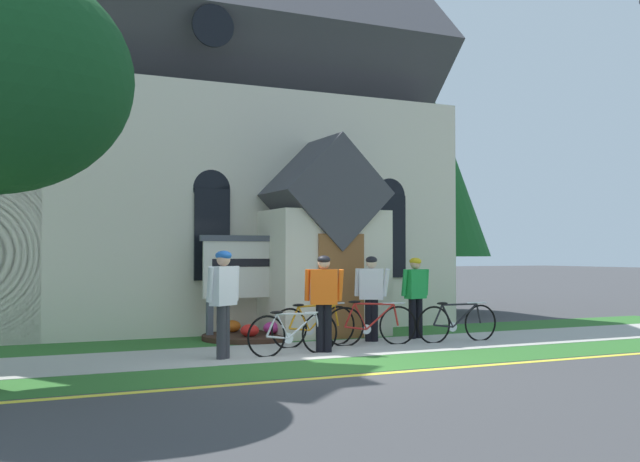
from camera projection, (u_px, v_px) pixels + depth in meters
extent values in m
plane|color=#3D3D3F|center=(233.00, 339.00, 15.02)|extent=(140.00, 140.00, 0.00)
cube|color=#A8A59E|center=(261.00, 353.00, 12.90)|extent=(32.00, 2.27, 0.01)
cube|color=#2D6628|center=(306.00, 368.00, 11.19)|extent=(32.00, 1.50, 0.01)
cube|color=#2D6628|center=(225.00, 340.00, 14.75)|extent=(24.00, 1.82, 0.01)
cube|color=yellow|center=(333.00, 377.00, 10.37)|extent=(28.00, 0.16, 0.01)
cube|color=beige|center=(157.00, 218.00, 20.24)|extent=(12.22, 10.14, 5.30)
cube|color=#424247|center=(158.00, 59.00, 20.37)|extent=(12.72, 10.32, 10.32)
cube|color=beige|center=(324.00, 273.00, 15.81)|extent=(2.40, 1.60, 2.60)
cube|color=#424247|center=(324.00, 194.00, 15.86)|extent=(2.40, 1.80, 2.40)
cube|color=brown|center=(341.00, 286.00, 15.06)|extent=(1.00, 0.06, 2.10)
cube|color=black|center=(212.00, 234.00, 15.61)|extent=(0.76, 0.06, 1.90)
cone|color=black|center=(212.00, 189.00, 15.63)|extent=(0.80, 0.06, 0.80)
cube|color=black|center=(391.00, 236.00, 17.41)|extent=(0.76, 0.06, 1.90)
cone|color=black|center=(391.00, 195.00, 17.44)|extent=(0.80, 0.06, 0.80)
cylinder|color=black|center=(213.00, 26.00, 15.74)|extent=(0.90, 0.06, 0.90)
cube|color=#474C56|center=(210.00, 319.00, 14.88)|extent=(0.12, 0.12, 0.82)
cube|color=#474C56|center=(278.00, 317.00, 15.46)|extent=(0.12, 0.12, 0.82)
cube|color=silver|center=(245.00, 269.00, 15.19)|extent=(1.71, 0.12, 1.14)
cube|color=#474C56|center=(245.00, 238.00, 15.21)|extent=(1.83, 0.16, 0.12)
cube|color=black|center=(245.00, 263.00, 15.16)|extent=(1.37, 0.04, 0.16)
cylinder|color=#382319|center=(249.00, 337.00, 14.92)|extent=(1.85, 1.85, 0.10)
ellipsoid|color=#CC338C|center=(272.00, 328.00, 15.05)|extent=(0.36, 0.36, 0.24)
ellipsoid|color=orange|center=(232.00, 326.00, 15.41)|extent=(0.36, 0.36, 0.24)
ellipsoid|color=red|center=(250.00, 330.00, 14.54)|extent=(0.36, 0.36, 0.24)
torus|color=black|center=(267.00, 337.00, 12.41)|extent=(0.71, 0.10, 0.71)
torus|color=black|center=(320.00, 333.00, 12.93)|extent=(0.71, 0.10, 0.71)
cylinder|color=#B7B7BC|center=(302.00, 326.00, 12.75)|extent=(0.55, 0.09, 0.42)
cylinder|color=#B7B7BC|center=(296.00, 314.00, 12.70)|extent=(0.75, 0.11, 0.06)
cylinder|color=#B7B7BC|center=(282.00, 326.00, 12.56)|extent=(0.26, 0.06, 0.43)
cylinder|color=#B7B7BC|center=(278.00, 337.00, 12.51)|extent=(0.41, 0.08, 0.09)
cylinder|color=#B7B7BC|center=(272.00, 325.00, 12.46)|extent=(0.22, 0.06, 0.38)
cylinder|color=#B7B7BC|center=(318.00, 323.00, 12.91)|extent=(0.12, 0.05, 0.35)
ellipsoid|color=black|center=(277.00, 312.00, 12.51)|extent=(0.25, 0.10, 0.05)
cylinder|color=silver|center=(316.00, 312.00, 12.90)|extent=(0.44, 0.07, 0.03)
cylinder|color=silver|center=(288.00, 338.00, 12.61)|extent=(0.18, 0.04, 0.18)
torus|color=black|center=(289.00, 329.00, 13.57)|extent=(0.74, 0.12, 0.74)
torus|color=black|center=(338.00, 326.00, 14.12)|extent=(0.74, 0.12, 0.74)
cylinder|color=orange|center=(322.00, 317.00, 13.93)|extent=(0.57, 0.10, 0.48)
cylinder|color=orange|center=(317.00, 306.00, 13.88)|extent=(0.78, 0.13, 0.05)
cylinder|color=orange|center=(304.00, 319.00, 13.73)|extent=(0.27, 0.07, 0.45)
cylinder|color=orange|center=(299.00, 329.00, 13.68)|extent=(0.43, 0.08, 0.09)
cylinder|color=orange|center=(294.00, 318.00, 13.62)|extent=(0.22, 0.06, 0.40)
cylinder|color=orange|center=(336.00, 315.00, 14.10)|extent=(0.12, 0.05, 0.41)
ellipsoid|color=black|center=(298.00, 305.00, 13.68)|extent=(0.25, 0.11, 0.05)
cylinder|color=silver|center=(334.00, 303.00, 14.09)|extent=(0.44, 0.08, 0.03)
cylinder|color=silver|center=(309.00, 330.00, 13.78)|extent=(0.18, 0.04, 0.18)
torus|color=black|center=(434.00, 325.00, 14.32)|extent=(0.73, 0.06, 0.73)
torus|color=black|center=(480.00, 323.00, 14.73)|extent=(0.73, 0.06, 0.73)
cylinder|color=black|center=(465.00, 315.00, 14.59)|extent=(0.57, 0.06, 0.46)
cylinder|color=black|center=(460.00, 304.00, 14.55)|extent=(0.78, 0.07, 0.04)
cylinder|color=black|center=(448.00, 316.00, 14.44)|extent=(0.27, 0.05, 0.45)
cylinder|color=black|center=(443.00, 326.00, 14.40)|extent=(0.43, 0.05, 0.09)
cylinder|color=black|center=(438.00, 315.00, 14.36)|extent=(0.22, 0.04, 0.39)
cylinder|color=black|center=(479.00, 313.00, 14.72)|extent=(0.12, 0.04, 0.39)
ellipsoid|color=black|center=(442.00, 303.00, 14.40)|extent=(0.24, 0.09, 0.05)
cylinder|color=silver|center=(477.00, 303.00, 14.71)|extent=(0.44, 0.05, 0.03)
cylinder|color=silver|center=(453.00, 327.00, 14.48)|extent=(0.18, 0.03, 0.18)
torus|color=black|center=(345.00, 327.00, 13.86)|extent=(0.74, 0.17, 0.74)
torus|color=black|center=(398.00, 326.00, 14.12)|extent=(0.74, 0.17, 0.74)
cylinder|color=#A51E19|center=(380.00, 317.00, 14.04)|extent=(0.56, 0.14, 0.48)
cylinder|color=#A51E19|center=(374.00, 304.00, 14.02)|extent=(0.76, 0.17, 0.06)
cylinder|color=#A51E19|center=(360.00, 316.00, 13.94)|extent=(0.26, 0.08, 0.50)
cylinder|color=#A51E19|center=(356.00, 328.00, 13.91)|extent=(0.42, 0.11, 0.09)
cylinder|color=#A51E19|center=(350.00, 315.00, 13.89)|extent=(0.22, 0.07, 0.44)
cylinder|color=#A51E19|center=(396.00, 315.00, 14.12)|extent=(0.12, 0.06, 0.41)
ellipsoid|color=black|center=(355.00, 302.00, 13.92)|extent=(0.25, 0.12, 0.05)
cylinder|color=silver|center=(394.00, 303.00, 14.11)|extent=(0.44, 0.11, 0.03)
cylinder|color=silver|center=(366.00, 329.00, 13.96)|extent=(0.18, 0.05, 0.18)
cylinder|color=#2D2D33|center=(225.00, 332.00, 12.19)|extent=(0.15, 0.15, 0.87)
cylinder|color=#2D2D33|center=(221.00, 333.00, 12.10)|extent=(0.15, 0.15, 0.87)
cube|color=silver|center=(223.00, 286.00, 12.17)|extent=(0.51, 0.44, 0.63)
sphere|color=tan|center=(223.00, 259.00, 12.18)|extent=(0.22, 0.22, 0.22)
ellipsoid|color=#1E59B2|center=(223.00, 256.00, 12.18)|extent=(0.35, 0.36, 0.16)
cylinder|color=silver|center=(236.00, 283.00, 12.40)|extent=(0.09, 0.13, 0.57)
cylinder|color=silver|center=(210.00, 284.00, 11.93)|extent=(0.09, 0.20, 0.58)
cylinder|color=black|center=(374.00, 321.00, 14.54)|extent=(0.15, 0.15, 0.82)
cylinder|color=black|center=(369.00, 321.00, 14.55)|extent=(0.15, 0.15, 0.82)
cube|color=silver|center=(371.00, 284.00, 14.57)|extent=(0.50, 0.41, 0.60)
sphere|color=beige|center=(371.00, 263.00, 14.58)|extent=(0.21, 0.21, 0.21)
ellipsoid|color=black|center=(371.00, 260.00, 14.58)|extent=(0.33, 0.34, 0.15)
cylinder|color=silver|center=(386.00, 283.00, 14.50)|extent=(0.09, 0.22, 0.54)
cylinder|color=silver|center=(357.00, 282.00, 14.64)|extent=(0.09, 0.14, 0.54)
cylinder|color=black|center=(419.00, 318.00, 15.13)|extent=(0.15, 0.15, 0.80)
cylinder|color=black|center=(412.00, 319.00, 15.01)|extent=(0.15, 0.15, 0.80)
cube|color=green|center=(415.00, 284.00, 15.09)|extent=(0.49, 0.31, 0.59)
sphere|color=tan|center=(415.00, 264.00, 15.10)|extent=(0.21, 0.21, 0.21)
ellipsoid|color=gold|center=(415.00, 261.00, 15.10)|extent=(0.28, 0.31, 0.15)
cylinder|color=green|center=(426.00, 282.00, 15.24)|extent=(0.09, 0.14, 0.53)
cylinder|color=green|center=(405.00, 283.00, 14.94)|extent=(0.09, 0.17, 0.53)
cylinder|color=black|center=(320.00, 329.00, 12.96)|extent=(0.15, 0.15, 0.83)
cylinder|color=black|center=(327.00, 328.00, 12.97)|extent=(0.15, 0.15, 0.83)
cube|color=#E55914|center=(324.00, 287.00, 12.99)|extent=(0.51, 0.36, 0.60)
sphere|color=tan|center=(324.00, 263.00, 13.00)|extent=(0.21, 0.21, 0.21)
ellipsoid|color=black|center=(324.00, 260.00, 13.00)|extent=(0.31, 0.33, 0.15)
cylinder|color=#E55914|center=(307.00, 285.00, 13.02)|extent=(0.09, 0.12, 0.55)
cylinder|color=#E55914|center=(340.00, 285.00, 12.96)|extent=(0.09, 0.17, 0.55)
cylinder|color=#3D2D1E|center=(420.00, 284.00, 21.82)|extent=(0.25, 0.25, 1.63)
cone|color=#195623|center=(420.00, 157.00, 21.94)|extent=(4.02, 4.02, 5.77)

